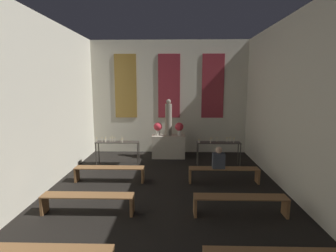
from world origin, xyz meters
TOP-DOWN VIEW (x-y plane):
  - wall_back at (0.00, 11.02)m, footprint 6.82×0.16m
  - wall_left at (-3.35, 5.48)m, footprint 0.12×11.20m
  - wall_right at (3.35, 5.48)m, footprint 0.12×11.20m
  - altar at (0.00, 10.07)m, footprint 1.31×0.58m
  - statue at (0.00, 10.07)m, footprint 0.26×0.26m
  - flower_vase_left at (-0.43, 10.07)m, footprint 0.33×0.33m
  - flower_vase_right at (0.43, 10.07)m, footprint 0.33×0.33m
  - candle_rack_left at (-1.84, 9.00)m, footprint 1.56×0.41m
  - candle_rack_right at (1.83, 9.01)m, footprint 1.56×0.41m
  - pew_third_left at (-1.72, 5.34)m, footprint 2.08×0.36m
  - pew_third_right at (1.72, 5.34)m, footprint 2.08×0.36m
  - pew_back_left at (-1.72, 7.35)m, footprint 2.08×0.36m
  - pew_back_right at (1.72, 7.35)m, footprint 2.08×0.36m
  - person_seated at (1.56, 7.35)m, footprint 0.36×0.24m

SIDE VIEW (x-z plane):
  - pew_third_left at x=-1.72m, z-range 0.11..0.56m
  - pew_third_right at x=1.72m, z-range 0.11..0.56m
  - pew_back_left at x=-1.72m, z-range 0.11..0.56m
  - pew_back_right at x=1.72m, z-range 0.11..0.56m
  - altar at x=0.00m, z-range 0.00..0.91m
  - person_seated at x=1.56m, z-range 0.41..1.06m
  - candle_rack_right at x=1.83m, z-range 0.23..1.29m
  - candle_rack_left at x=-1.84m, z-range 0.23..1.29m
  - flower_vase_left at x=-0.43m, z-range 0.98..1.49m
  - flower_vase_right at x=0.43m, z-range 0.98..1.49m
  - statue at x=0.00m, z-range 0.87..2.31m
  - wall_left at x=-3.35m, z-range 0.00..4.75m
  - wall_right at x=3.35m, z-range 0.00..4.75m
  - wall_back at x=0.00m, z-range 0.03..4.78m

